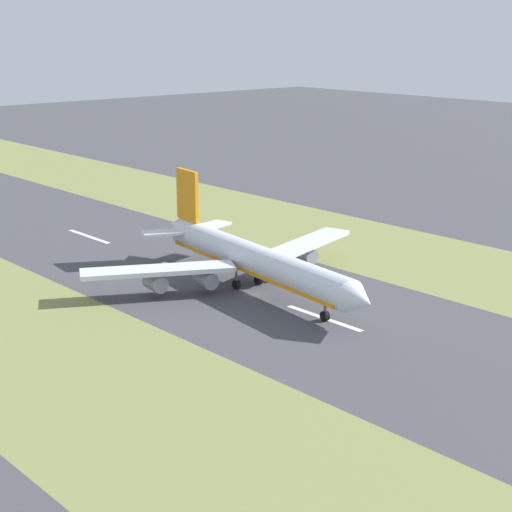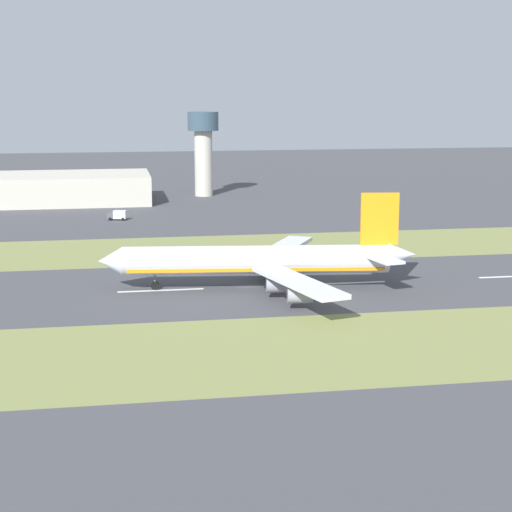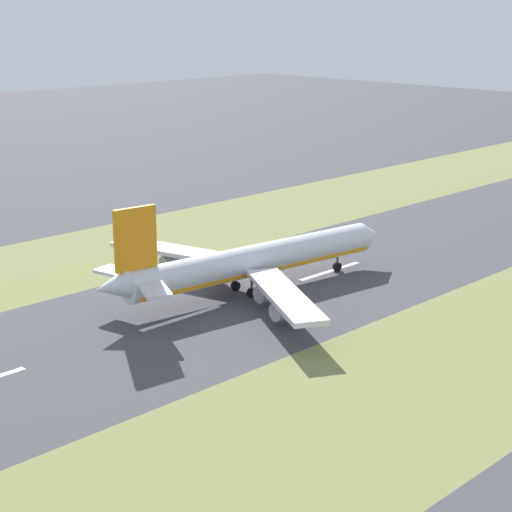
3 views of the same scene
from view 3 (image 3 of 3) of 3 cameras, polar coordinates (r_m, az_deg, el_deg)
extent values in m
plane|color=#424247|center=(165.11, 0.71, -2.36)|extent=(800.00, 800.00, 0.00)
cube|color=olive|center=(198.04, -8.55, 0.64)|extent=(40.00, 600.00, 0.01)
cube|color=olive|center=(139.13, 14.04, -6.52)|extent=(40.00, 600.00, 0.01)
cube|color=silver|center=(151.65, -4.99, -4.14)|extent=(1.20, 18.00, 0.01)
cube|color=silver|center=(178.24, 4.96, -1.00)|extent=(1.20, 18.00, 0.01)
cylinder|color=silver|center=(163.49, 0.00, -0.27)|extent=(12.69, 56.32, 6.00)
cone|color=silver|center=(182.97, 7.60, 1.39)|extent=(6.44, 5.67, 5.88)
cone|color=silver|center=(147.31, -9.62, -2.06)|extent=(5.78, 6.57, 5.10)
cube|color=orange|center=(163.97, 0.00, -0.82)|extent=(12.13, 54.06, 0.70)
cube|color=silver|center=(173.63, -5.41, 0.34)|extent=(29.56, 13.34, 0.90)
cube|color=silver|center=(146.43, 1.93, -2.64)|extent=(28.29, 19.27, 0.90)
cylinder|color=#93939E|center=(169.18, -2.93, -0.90)|extent=(3.75, 5.15, 3.20)
cylinder|color=#93939E|center=(174.58, -5.56, -0.41)|extent=(3.75, 5.15, 3.20)
cylinder|color=#93939E|center=(155.39, 0.85, -2.46)|extent=(3.75, 5.15, 3.20)
cylinder|color=#93939E|center=(146.71, 1.96, -3.62)|extent=(3.75, 5.15, 3.20)
cube|color=orange|center=(147.39, -8.05, 1.15)|extent=(1.76, 8.04, 11.00)
cube|color=silver|center=(154.11, -8.95, -1.12)|extent=(10.66, 6.24, 0.60)
cube|color=silver|center=(144.96, -6.85, -2.16)|extent=(10.92, 8.20, 0.60)
cylinder|color=#59595E|center=(177.76, 5.45, -0.22)|extent=(0.50, 0.50, 3.20)
cylinder|color=black|center=(178.22, 5.44, -0.72)|extent=(1.11, 1.90, 1.80)
cylinder|color=#59595E|center=(164.85, -1.38, -1.48)|extent=(0.50, 0.50, 3.20)
cylinder|color=black|center=(165.35, -1.37, -2.01)|extent=(1.11, 1.90, 1.80)
cylinder|color=#59595E|center=(160.88, -0.28, -1.93)|extent=(0.50, 0.50, 3.20)
cylinder|color=black|center=(161.39, -0.28, -2.47)|extent=(1.11, 1.90, 1.80)
camera|label=1|loc=(228.98, 44.90, 11.03)|focal=60.00mm
camera|label=2|loc=(318.13, -18.85, 13.44)|focal=60.00mm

